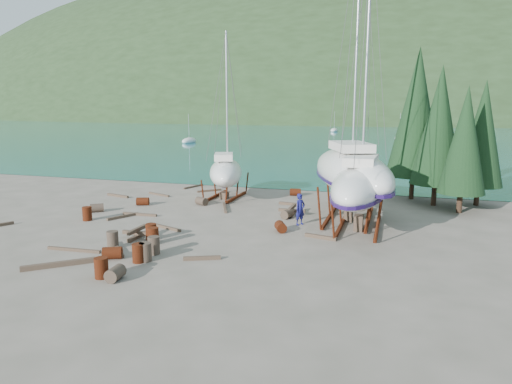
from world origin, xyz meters
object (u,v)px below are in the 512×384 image
(large_sailboat_far, at_px, (361,184))
(worker, at_px, (300,209))
(small_sailboat_shore, at_px, (226,172))
(large_sailboat_near, at_px, (351,171))

(large_sailboat_far, relative_size, worker, 8.50)
(large_sailboat_far, distance_m, small_sailboat_shore, 12.54)
(small_sailboat_shore, xyz_separation_m, worker, (7.32, -6.49, -1.13))
(small_sailboat_shore, distance_m, worker, 9.85)
(large_sailboat_near, xyz_separation_m, large_sailboat_far, (0.80, -2.18, -0.40))
(large_sailboat_near, distance_m, worker, 4.21)
(large_sailboat_far, xyz_separation_m, small_sailboat_shore, (-10.85, 6.26, -0.59))
(small_sailboat_shore, height_order, worker, small_sailboat_shore)
(large_sailboat_near, height_order, large_sailboat_far, large_sailboat_near)
(large_sailboat_far, bearing_deg, large_sailboat_near, 112.60)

